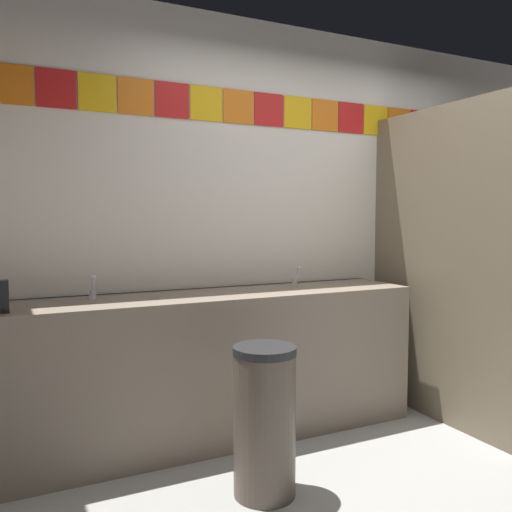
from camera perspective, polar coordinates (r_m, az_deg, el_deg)
The scene contains 8 objects.
ground_plane at distance 2.98m, azimuth 22.57°, elevation -23.22°, with size 9.95×9.95×0.00m, color #9E9E99.
wall_back at distance 3.86m, azimuth 5.56°, elevation 3.94°, with size 4.52×0.09×2.67m.
vanity_counter at distance 3.31m, azimuth -5.09°, elevation -11.64°, with size 2.65×0.55×0.89m.
faucet_left at distance 3.13m, azimuth -17.18°, elevation -3.52°, with size 0.04×0.10×0.14m.
faucet_right at distance 3.57m, azimuth 4.34°, elevation -2.40°, with size 0.04×0.10×0.14m.
stall_divider at distance 3.65m, azimuth 24.01°, elevation -1.13°, with size 0.92×1.33×2.08m.
toilet at distance 4.32m, azimuth 20.85°, elevation -10.18°, with size 0.39×0.49×0.74m.
trash_bin at distance 2.69m, azimuth 0.93°, elevation -17.32°, with size 0.31×0.31×0.74m.
Camera 1 is at (-2.01, -1.73, 1.36)m, focal length 37.13 mm.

